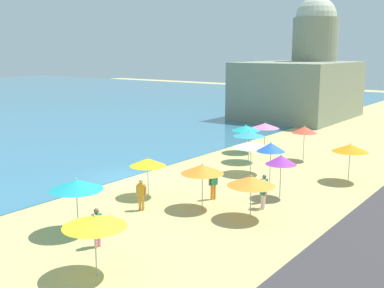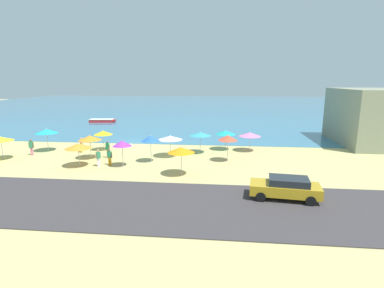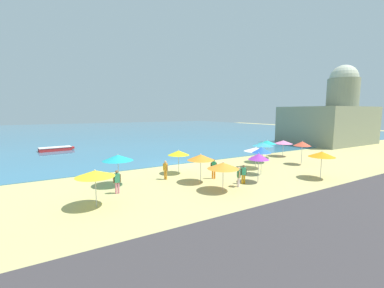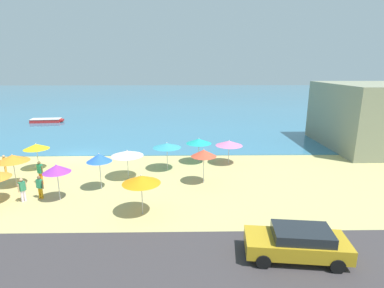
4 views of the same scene
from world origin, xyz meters
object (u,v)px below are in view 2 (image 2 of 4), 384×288
object	(u,v)px
beach_umbrella_11	(200,134)
beach_umbrella_2	(78,146)
beach_umbrella_8	(181,150)
parked_car_0	(286,187)
bather_4	(81,144)
skiff_nearshore	(102,121)
beach_umbrella_9	(226,132)
beach_umbrella_5	(122,143)
bather_2	(98,157)
beach_umbrella_3	(103,133)
beach_umbrella_7	(1,139)
beach_umbrella_10	(151,138)
beach_umbrella_6	(250,134)
beach_umbrella_12	(228,138)
beach_umbrella_1	(90,138)
bather_3	(31,146)
beach_umbrella_0	(47,131)
bather_0	(108,148)
bather_1	(110,156)
beach_umbrella_4	(170,138)

from	to	relation	value
beach_umbrella_11	beach_umbrella_2	bearing A→B (deg)	-149.62
beach_umbrella_8	parked_car_0	bearing A→B (deg)	-30.26
beach_umbrella_2	bather_4	world-z (taller)	beach_umbrella_2
bather_4	skiff_nearshore	size ratio (longest dim) A/B	0.34
beach_umbrella_9	parked_car_0	xyz separation A→B (m)	(3.87, -14.11, -1.17)
beach_umbrella_5	parked_car_0	xyz separation A→B (m)	(13.24, -6.39, -1.34)
bather_2	skiff_nearshore	distance (m)	30.30
beach_umbrella_3	beach_umbrella_11	bearing A→B (deg)	-1.32
beach_umbrella_2	beach_umbrella_7	world-z (taller)	beach_umbrella_7
beach_umbrella_2	beach_umbrella_10	size ratio (longest dim) A/B	0.88
beach_umbrella_9	beach_umbrella_11	world-z (taller)	beach_umbrella_11
beach_umbrella_6	beach_umbrella_12	distance (m)	5.27
beach_umbrella_1	beach_umbrella_9	distance (m)	14.52
beach_umbrella_3	beach_umbrella_8	distance (m)	12.82
beach_umbrella_6	beach_umbrella_12	size ratio (longest dim) A/B	0.90
beach_umbrella_5	bather_3	bearing A→B (deg)	164.27
parked_car_0	beach_umbrella_9	bearing A→B (deg)	105.33
beach_umbrella_11	beach_umbrella_0	bearing A→B (deg)	-177.20
beach_umbrella_12	bather_3	size ratio (longest dim) A/B	1.55
beach_umbrella_6	beach_umbrella_9	size ratio (longest dim) A/B	1.04
beach_umbrella_2	beach_umbrella_3	world-z (taller)	beach_umbrella_3
beach_umbrella_3	beach_umbrella_5	bearing A→B (deg)	-55.15
beach_umbrella_10	bather_0	bearing A→B (deg)	167.35
beach_umbrella_1	bather_1	world-z (taller)	beach_umbrella_1
beach_umbrella_1	beach_umbrella_10	bearing A→B (deg)	-5.96
beach_umbrella_10	bather_3	distance (m)	13.26
beach_umbrella_11	bather_4	world-z (taller)	beach_umbrella_11
bather_1	parked_car_0	bearing A→B (deg)	-24.59
beach_umbrella_4	bather_1	world-z (taller)	beach_umbrella_4
beach_umbrella_0	bather_1	world-z (taller)	beach_umbrella_0
beach_umbrella_12	beach_umbrella_6	bearing A→B (deg)	61.48
beach_umbrella_0	beach_umbrella_12	world-z (taller)	beach_umbrella_12
beach_umbrella_6	beach_umbrella_0	bearing A→B (deg)	-174.02
beach_umbrella_1	beach_umbrella_8	size ratio (longest dim) A/B	0.99
beach_umbrella_4	beach_umbrella_0	bearing A→B (deg)	175.73
beach_umbrella_5	bather_2	world-z (taller)	beach_umbrella_5
beach_umbrella_1	bather_4	world-z (taller)	beach_umbrella_1
beach_umbrella_7	beach_umbrella_4	bearing A→B (deg)	9.81
beach_umbrella_3	beach_umbrella_12	size ratio (longest dim) A/B	0.86
beach_umbrella_12	bather_2	bearing A→B (deg)	-166.10
beach_umbrella_2	beach_umbrella_4	xyz separation A→B (m)	(7.70, 4.37, 0.07)
bather_2	parked_car_0	size ratio (longest dim) A/B	0.34
beach_umbrella_0	beach_umbrella_1	bearing A→B (deg)	-22.96
beach_umbrella_7	beach_umbrella_3	bearing A→B (deg)	30.37
beach_umbrella_3	parked_car_0	world-z (taller)	beach_umbrella_3
beach_umbrella_3	beach_umbrella_9	xyz separation A→B (m)	(13.64, 1.59, 0.00)
beach_umbrella_8	beach_umbrella_9	bearing A→B (deg)	69.04
beach_umbrella_1	beach_umbrella_12	bearing A→B (deg)	1.39
beach_umbrella_8	beach_umbrella_2	bearing A→B (deg)	170.57
beach_umbrella_0	bather_0	bearing A→B (deg)	-15.85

